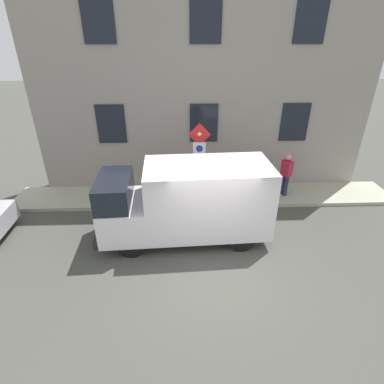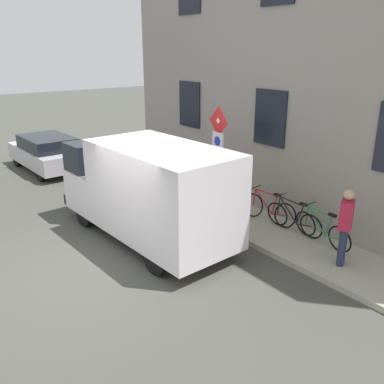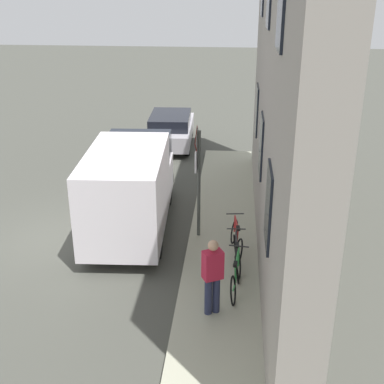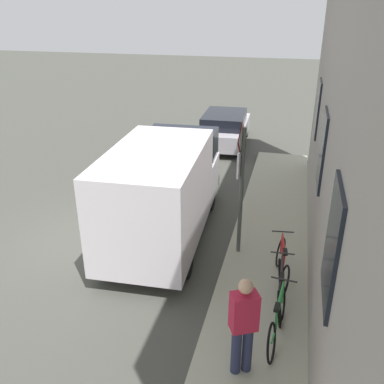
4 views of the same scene
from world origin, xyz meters
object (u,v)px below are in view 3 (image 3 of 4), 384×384
object	(u,v)px
delivery_van	(130,186)
sign_post_stacked	(198,166)
bicycle_black	(236,257)
bicycle_red	(236,240)
parked_hatchback	(171,129)
pedestrian	(213,275)
bicycle_green	(236,276)

from	to	relation	value
delivery_van	sign_post_stacked	bearing A→B (deg)	-106.10
bicycle_black	bicycle_red	distance (m)	0.86
delivery_van	parked_hatchback	xyz separation A→B (m)	(0.15, 7.81, -0.60)
sign_post_stacked	delivery_van	bearing A→B (deg)	166.70
delivery_van	pedestrian	xyz separation A→B (m)	(2.49, -3.92, -0.26)
bicycle_black	bicycle_red	world-z (taller)	same
bicycle_green	bicycle_black	size ratio (longest dim) A/B	1.00
sign_post_stacked	pedestrian	bearing A→B (deg)	-80.49
bicycle_green	pedestrian	world-z (taller)	pedestrian
bicycle_green	bicycle_red	xyz separation A→B (m)	(-0.00, 1.71, 0.00)
bicycle_black	sign_post_stacked	bearing A→B (deg)	29.23
delivery_van	bicycle_red	bearing A→B (deg)	-116.95
bicycle_red	bicycle_black	bearing A→B (deg)	173.13
parked_hatchback	bicycle_red	world-z (taller)	parked_hatchback
parked_hatchback	bicycle_green	distance (m)	11.22
sign_post_stacked	parked_hatchback	xyz separation A→B (m)	(-1.76, 8.26, -1.43)
bicycle_black	pedestrian	bearing A→B (deg)	161.85
delivery_van	parked_hatchback	world-z (taller)	delivery_van
delivery_van	bicycle_green	xyz separation A→B (m)	(2.98, -3.05, -0.82)
sign_post_stacked	parked_hatchback	bearing A→B (deg)	102.03
pedestrian	parked_hatchback	bearing A→B (deg)	164.08
bicycle_red	pedestrian	world-z (taller)	pedestrian
parked_hatchback	bicycle_green	size ratio (longest dim) A/B	2.37
delivery_van	parked_hatchback	size ratio (longest dim) A/B	1.34
bicycle_black	bicycle_red	xyz separation A→B (m)	(-0.00, 0.86, 0.00)
bicycle_green	bicycle_red	distance (m)	1.71
bicycle_red	parked_hatchback	bearing A→B (deg)	10.29
bicycle_black	bicycle_red	bearing A→B (deg)	-2.34
bicycle_red	pedestrian	size ratio (longest dim) A/B	1.00
delivery_van	bicycle_black	size ratio (longest dim) A/B	3.16
bicycle_green	bicycle_red	world-z (taller)	same
bicycle_green	bicycle_red	bearing A→B (deg)	6.04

